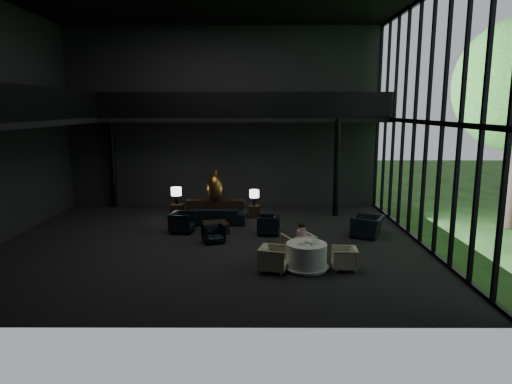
{
  "coord_description": "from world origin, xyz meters",
  "views": [
    {
      "loc": [
        1.51,
        -14.7,
        4.44
      ],
      "look_at": [
        1.47,
        0.5,
        1.65
      ],
      "focal_mm": 32.0,
      "sensor_mm": 36.0,
      "label": 1
    }
  ],
  "objects_px": {
    "side_table_right": "(254,211)",
    "coffee_table": "(216,228)",
    "console": "(215,209)",
    "dining_chair_east": "(344,259)",
    "lounge_armchair_west": "(182,221)",
    "sofa": "(216,212)",
    "dining_chair_north": "(298,244)",
    "table_lamp_left": "(176,192)",
    "side_table_left": "(177,211)",
    "lounge_armchair_east": "(268,224)",
    "dining_chair_west": "(274,258)",
    "child": "(302,234)",
    "dining_table": "(306,258)",
    "lounge_armchair_south": "(214,234)",
    "window_armchair": "(368,222)",
    "table_lamp_right": "(254,194)",
    "bronze_urn": "(215,187)"
  },
  "relations": [
    {
      "from": "sofa",
      "to": "dining_table",
      "type": "bearing_deg",
      "value": 120.44
    },
    {
      "from": "table_lamp_right",
      "to": "lounge_armchair_east",
      "type": "relative_size",
      "value": 0.85
    },
    {
      "from": "dining_table",
      "to": "child",
      "type": "distance_m",
      "value": 1.01
    },
    {
      "from": "console",
      "to": "dining_chair_east",
      "type": "bearing_deg",
      "value": -55.91
    },
    {
      "from": "side_table_left",
      "to": "lounge_armchair_east",
      "type": "bearing_deg",
      "value": -35.34
    },
    {
      "from": "lounge_armchair_south",
      "to": "dining_chair_west",
      "type": "bearing_deg",
      "value": -77.49
    },
    {
      "from": "lounge_armchair_west",
      "to": "window_armchair",
      "type": "relative_size",
      "value": 0.73
    },
    {
      "from": "dining_chair_north",
      "to": "table_lamp_left",
      "type": "bearing_deg",
      "value": -70.5
    },
    {
      "from": "lounge_armchair_west",
      "to": "dining_chair_west",
      "type": "xyz_separation_m",
      "value": [
        3.17,
        -3.99,
        -0.06
      ]
    },
    {
      "from": "console",
      "to": "side_table_right",
      "type": "height_order",
      "value": "console"
    },
    {
      "from": "sofa",
      "to": "dining_chair_north",
      "type": "bearing_deg",
      "value": 124.03
    },
    {
      "from": "table_lamp_left",
      "to": "console",
      "type": "bearing_deg",
      "value": -1.14
    },
    {
      "from": "table_lamp_left",
      "to": "dining_chair_north",
      "type": "relative_size",
      "value": 0.75
    },
    {
      "from": "bronze_urn",
      "to": "lounge_armchair_west",
      "type": "bearing_deg",
      "value": -114.69
    },
    {
      "from": "dining_chair_west",
      "to": "child",
      "type": "distance_m",
      "value": 1.41
    },
    {
      "from": "bronze_urn",
      "to": "coffee_table",
      "type": "distance_m",
      "value": 2.47
    },
    {
      "from": "bronze_urn",
      "to": "lounge_armchair_east",
      "type": "relative_size",
      "value": 1.61
    },
    {
      "from": "side_table_left",
      "to": "sofa",
      "type": "xyz_separation_m",
      "value": [
        1.73,
        -1.1,
        0.19
      ]
    },
    {
      "from": "bronze_urn",
      "to": "table_lamp_left",
      "type": "bearing_deg",
      "value": 174.55
    },
    {
      "from": "dining_table",
      "to": "lounge_armchair_south",
      "type": "bearing_deg",
      "value": 137.73
    },
    {
      "from": "table_lamp_right",
      "to": "dining_table",
      "type": "distance_m",
      "value": 6.35
    },
    {
      "from": "side_table_right",
      "to": "coffee_table",
      "type": "bearing_deg",
      "value": -120.39
    },
    {
      "from": "table_lamp_right",
      "to": "sofa",
      "type": "relative_size",
      "value": 0.27
    },
    {
      "from": "console",
      "to": "lounge_armchair_west",
      "type": "height_order",
      "value": "lounge_armchair_west"
    },
    {
      "from": "dining_table",
      "to": "dining_chair_west",
      "type": "relative_size",
      "value": 1.69
    },
    {
      "from": "lounge_armchair_west",
      "to": "window_armchair",
      "type": "distance_m",
      "value": 6.61
    },
    {
      "from": "console",
      "to": "lounge_armchair_east",
      "type": "xyz_separation_m",
      "value": [
        2.11,
        -2.57,
        0.01
      ]
    },
    {
      "from": "table_lamp_left",
      "to": "dining_chair_north",
      "type": "xyz_separation_m",
      "value": [
        4.54,
        -5.29,
        -0.59
      ]
    },
    {
      "from": "dining_table",
      "to": "lounge_armchair_east",
      "type": "bearing_deg",
      "value": 105.32
    },
    {
      "from": "dining_chair_east",
      "to": "dining_chair_west",
      "type": "distance_m",
      "value": 1.98
    },
    {
      "from": "dining_table",
      "to": "dining_chair_west",
      "type": "xyz_separation_m",
      "value": [
        -0.92,
        -0.14,
        0.05
      ]
    },
    {
      "from": "side_table_right",
      "to": "dining_chair_west",
      "type": "distance_m",
      "value": 6.35
    },
    {
      "from": "side_table_left",
      "to": "child",
      "type": "xyz_separation_m",
      "value": [
        4.64,
        -5.3,
        0.49
      ]
    },
    {
      "from": "dining_chair_west",
      "to": "lounge_armchair_east",
      "type": "bearing_deg",
      "value": 15.55
    },
    {
      "from": "console",
      "to": "lounge_armchair_south",
      "type": "height_order",
      "value": "console"
    },
    {
      "from": "lounge_armchair_east",
      "to": "dining_table",
      "type": "distance_m",
      "value": 3.7
    },
    {
      "from": "lounge_armchair_east",
      "to": "dining_chair_east",
      "type": "relative_size",
      "value": 1.24
    },
    {
      "from": "table_lamp_right",
      "to": "dining_chair_east",
      "type": "bearing_deg",
      "value": -67.4
    },
    {
      "from": "side_table_left",
      "to": "bronze_urn",
      "type": "bearing_deg",
      "value": -6.46
    },
    {
      "from": "side_table_right",
      "to": "coffee_table",
      "type": "height_order",
      "value": "side_table_right"
    },
    {
      "from": "table_lamp_right",
      "to": "window_armchair",
      "type": "relative_size",
      "value": 0.55
    },
    {
      "from": "lounge_armchair_west",
      "to": "dining_chair_east",
      "type": "height_order",
      "value": "lounge_armchair_west"
    },
    {
      "from": "lounge_armchair_east",
      "to": "dining_chair_east",
      "type": "xyz_separation_m",
      "value": [
        2.04,
        -3.57,
        -0.08
      ]
    },
    {
      "from": "sofa",
      "to": "dining_chair_east",
      "type": "relative_size",
      "value": 3.88
    },
    {
      "from": "dining_chair_west",
      "to": "child",
      "type": "height_order",
      "value": "child"
    },
    {
      "from": "child",
      "to": "dining_chair_east",
      "type": "bearing_deg",
      "value": 140.94
    },
    {
      "from": "sofa",
      "to": "lounge_armchair_south",
      "type": "distance_m",
      "value": 2.53
    },
    {
      "from": "table_lamp_left",
      "to": "window_armchair",
      "type": "distance_m",
      "value": 7.75
    },
    {
      "from": "side_table_right",
      "to": "table_lamp_right",
      "type": "xyz_separation_m",
      "value": [
        -0.0,
        -0.04,
        0.72
      ]
    },
    {
      "from": "coffee_table",
      "to": "dining_chair_west",
      "type": "bearing_deg",
      "value": -63.54
    }
  ]
}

